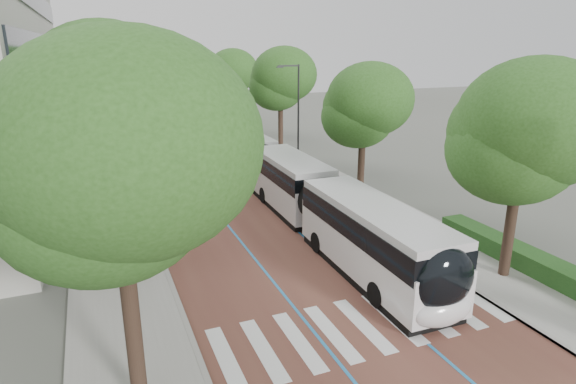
# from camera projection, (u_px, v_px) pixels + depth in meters

# --- Properties ---
(ground) EXTENTS (160.00, 160.00, 0.00)m
(ground) POSITION_uv_depth(u_px,v_px,m) (374.00, 342.00, 16.04)
(ground) COLOR #51544C
(ground) RESTS_ON ground
(road) EXTENTS (11.00, 140.00, 0.02)m
(road) POSITION_uv_depth(u_px,v_px,m) (173.00, 137.00, 51.41)
(road) COLOR brown
(road) RESTS_ON ground
(sidewalk_left) EXTENTS (4.00, 140.00, 0.12)m
(sidewalk_left) POSITION_uv_depth(u_px,v_px,m) (98.00, 142.00, 48.67)
(sidewalk_left) COLOR gray
(sidewalk_left) RESTS_ON ground
(sidewalk_right) EXTENTS (4.00, 140.00, 0.12)m
(sidewalk_right) POSITION_uv_depth(u_px,v_px,m) (240.00, 132.00, 54.12)
(sidewalk_right) COLOR gray
(sidewalk_right) RESTS_ON ground
(kerb_left) EXTENTS (0.20, 140.00, 0.14)m
(kerb_left) POSITION_uv_depth(u_px,v_px,m) (118.00, 141.00, 49.36)
(kerb_left) COLOR gray
(kerb_left) RESTS_ON ground
(kerb_right) EXTENTS (0.20, 140.00, 0.14)m
(kerb_right) POSITION_uv_depth(u_px,v_px,m) (224.00, 133.00, 53.43)
(kerb_right) COLOR gray
(kerb_right) RESTS_ON ground
(zebra_crossing) EXTENTS (10.55, 3.60, 0.01)m
(zebra_crossing) POSITION_uv_depth(u_px,v_px,m) (363.00, 325.00, 16.99)
(zebra_crossing) COLOR silver
(zebra_crossing) RESTS_ON ground
(lane_line_left) EXTENTS (0.12, 126.00, 0.01)m
(lane_line_left) POSITION_uv_depth(u_px,v_px,m) (157.00, 138.00, 50.83)
(lane_line_left) COLOR #2478B6
(lane_line_left) RESTS_ON road
(lane_line_right) EXTENTS (0.12, 126.00, 0.01)m
(lane_line_right) POSITION_uv_depth(u_px,v_px,m) (188.00, 136.00, 51.99)
(lane_line_right) COLOR #2478B6
(lane_line_right) RESTS_ON road
(hedge) EXTENTS (1.20, 14.00, 0.80)m
(hedge) POSITION_uv_depth(u_px,v_px,m) (570.00, 280.00, 19.20)
(hedge) COLOR #164016
(hedge) RESTS_ON sidewalk_right
(streetlight_far) EXTENTS (1.82, 0.20, 8.00)m
(streetlight_far) POSITION_uv_depth(u_px,v_px,m) (296.00, 109.00, 36.49)
(streetlight_far) COLOR #29292B
(streetlight_far) RESTS_ON sidewalk_right
(lamp_post_left) EXTENTS (0.14, 0.14, 8.00)m
(lamp_post_left) POSITION_uv_depth(u_px,v_px,m) (146.00, 182.00, 19.69)
(lamp_post_left) COLOR #29292B
(lamp_post_left) RESTS_ON sidewalk_left
(trees_left) EXTENTS (6.39, 61.18, 9.89)m
(trees_left) POSITION_uv_depth(u_px,v_px,m) (94.00, 90.00, 31.56)
(trees_left) COLOR black
(trees_left) RESTS_ON ground
(trees_right) EXTENTS (6.02, 47.94, 8.86)m
(trees_right) POSITION_uv_depth(u_px,v_px,m) (310.00, 92.00, 36.44)
(trees_right) COLOR black
(trees_right) RESTS_ON ground
(lead_bus) EXTENTS (2.87, 18.44, 3.20)m
(lead_bus) POSITION_uv_depth(u_px,v_px,m) (333.00, 212.00, 23.61)
(lead_bus) COLOR black
(lead_bus) RESTS_ON ground
(bus_queued_0) EXTENTS (2.57, 12.40, 3.20)m
(bus_queued_0) POSITION_uv_depth(u_px,v_px,m) (239.00, 150.00, 37.51)
(bus_queued_0) COLOR silver
(bus_queued_0) RESTS_ON ground
(bus_queued_1) EXTENTS (3.19, 12.52, 3.20)m
(bus_queued_1) POSITION_uv_depth(u_px,v_px,m) (202.00, 124.00, 49.70)
(bus_queued_1) COLOR silver
(bus_queued_1) RESTS_ON ground
(bus_queued_2) EXTENTS (2.76, 12.44, 3.20)m
(bus_queued_2) POSITION_uv_depth(u_px,v_px,m) (178.00, 110.00, 60.89)
(bus_queued_2) COLOR silver
(bus_queued_2) RESTS_ON ground
(bus_queued_3) EXTENTS (3.32, 12.53, 3.20)m
(bus_queued_3) POSITION_uv_depth(u_px,v_px,m) (159.00, 99.00, 72.45)
(bus_queued_3) COLOR silver
(bus_queued_3) RESTS_ON ground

